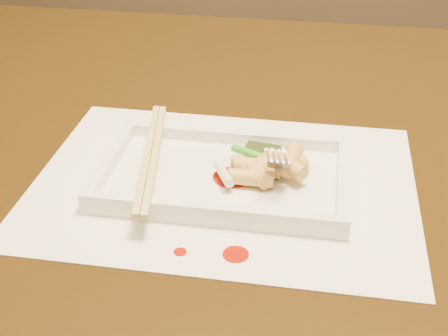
% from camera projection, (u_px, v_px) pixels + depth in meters
% --- Properties ---
extents(table, '(1.40, 0.90, 0.75)m').
position_uv_depth(table, '(204.00, 208.00, 0.80)').
color(table, black).
rests_on(table, ground).
extents(placemat, '(0.40, 0.30, 0.00)m').
position_uv_depth(placemat, '(224.00, 183.00, 0.66)').
color(placemat, white).
rests_on(placemat, table).
extents(sauce_splatter_a, '(0.02, 0.02, 0.00)m').
position_uv_depth(sauce_splatter_a, '(236.00, 254.00, 0.56)').
color(sauce_splatter_a, '#9D1304').
rests_on(sauce_splatter_a, placemat).
extents(sauce_splatter_b, '(0.01, 0.01, 0.00)m').
position_uv_depth(sauce_splatter_b, '(180.00, 252.00, 0.56)').
color(sauce_splatter_b, '#9D1304').
rests_on(sauce_splatter_b, placemat).
extents(plate_base, '(0.26, 0.16, 0.01)m').
position_uv_depth(plate_base, '(224.00, 179.00, 0.66)').
color(plate_base, white).
rests_on(plate_base, placemat).
extents(plate_rim_far, '(0.26, 0.01, 0.01)m').
position_uv_depth(plate_rim_far, '(235.00, 137.00, 0.71)').
color(plate_rim_far, white).
rests_on(plate_rim_far, plate_base).
extents(plate_rim_near, '(0.26, 0.01, 0.01)m').
position_uv_depth(plate_rim_near, '(211.00, 211.00, 0.59)').
color(plate_rim_near, white).
rests_on(plate_rim_near, plate_base).
extents(plate_rim_left, '(0.01, 0.14, 0.01)m').
position_uv_depth(plate_rim_left, '(110.00, 160.00, 0.67)').
color(plate_rim_left, white).
rests_on(plate_rim_left, plate_base).
extents(plate_rim_right, '(0.01, 0.14, 0.01)m').
position_uv_depth(plate_rim_right, '(344.00, 181.00, 0.64)').
color(plate_rim_right, white).
rests_on(plate_rim_right, plate_base).
extents(veg_piece, '(0.04, 0.03, 0.01)m').
position_uv_depth(veg_piece, '(262.00, 154.00, 0.68)').
color(veg_piece, black).
rests_on(veg_piece, plate_base).
extents(scallion_white, '(0.03, 0.04, 0.01)m').
position_uv_depth(scallion_white, '(224.00, 174.00, 0.64)').
color(scallion_white, '#EAEACC').
rests_on(scallion_white, plate_base).
extents(scallion_green, '(0.08, 0.05, 0.01)m').
position_uv_depth(scallion_green, '(266.00, 159.00, 0.66)').
color(scallion_green, '#2A9518').
rests_on(scallion_green, plate_base).
extents(chopstick_a, '(0.04, 0.22, 0.01)m').
position_uv_depth(chopstick_a, '(148.00, 155.00, 0.66)').
color(chopstick_a, '#D6BC6B').
rests_on(chopstick_a, plate_rim_near).
extents(chopstick_b, '(0.04, 0.22, 0.01)m').
position_uv_depth(chopstick_b, '(155.00, 156.00, 0.66)').
color(chopstick_b, '#D6BC6B').
rests_on(chopstick_b, plate_rim_near).
extents(fork, '(0.09, 0.10, 0.14)m').
position_uv_depth(fork, '(296.00, 110.00, 0.62)').
color(fork, silver).
rests_on(fork, plate_base).
extents(sauce_blob_0, '(0.04, 0.04, 0.00)m').
position_uv_depth(sauce_blob_0, '(232.00, 177.00, 0.65)').
color(sauce_blob_0, '#9D1304').
rests_on(sauce_blob_0, plate_base).
extents(rice_cake_0, '(0.05, 0.02, 0.02)m').
position_uv_depth(rice_cake_0, '(251.00, 178.00, 0.63)').
color(rice_cake_0, '#D5B763').
rests_on(rice_cake_0, plate_base).
extents(rice_cake_1, '(0.05, 0.04, 0.02)m').
position_uv_depth(rice_cake_1, '(285.00, 166.00, 0.65)').
color(rice_cake_1, '#D5B763').
rests_on(rice_cake_1, plate_base).
extents(rice_cake_2, '(0.02, 0.05, 0.02)m').
position_uv_depth(rice_cake_2, '(291.00, 160.00, 0.65)').
color(rice_cake_2, '#D5B763').
rests_on(rice_cake_2, plate_base).
extents(rice_cake_3, '(0.05, 0.05, 0.02)m').
position_uv_depth(rice_cake_3, '(252.00, 171.00, 0.64)').
color(rice_cake_3, '#D5B763').
rests_on(rice_cake_3, plate_base).
extents(rice_cake_4, '(0.05, 0.04, 0.02)m').
position_uv_depth(rice_cake_4, '(267.00, 167.00, 0.65)').
color(rice_cake_4, '#D5B763').
rests_on(rice_cake_4, plate_base).
extents(rice_cake_5, '(0.04, 0.04, 0.02)m').
position_uv_depth(rice_cake_5, '(290.00, 166.00, 0.64)').
color(rice_cake_5, '#D5B763').
rests_on(rice_cake_5, plate_base).
extents(rice_cake_6, '(0.05, 0.02, 0.02)m').
position_uv_depth(rice_cake_6, '(258.00, 168.00, 0.65)').
color(rice_cake_6, '#D5B763').
rests_on(rice_cake_6, plate_base).
extents(rice_cake_7, '(0.04, 0.05, 0.02)m').
position_uv_depth(rice_cake_7, '(262.00, 164.00, 0.66)').
color(rice_cake_7, '#D5B763').
rests_on(rice_cake_7, plate_base).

